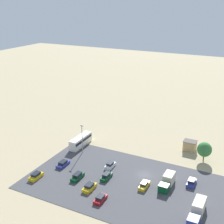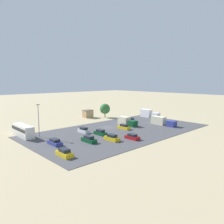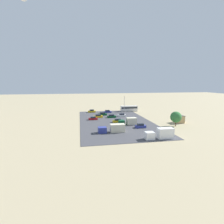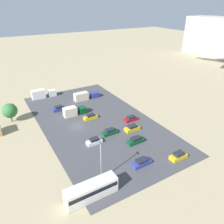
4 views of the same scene
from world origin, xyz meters
TOP-DOWN VIEW (x-y plane):
  - ground_plane at (0.00, 0.00)m, footprint 400.00×400.00m
  - parking_lot_surface at (0.00, 6.33)m, footprint 58.08×31.24m
  - shed_building at (-7.44, -20.72)m, footprint 4.11×3.19m
  - bus at (25.55, -7.39)m, footprint 2.62×10.12m
  - parked_car_0 at (8.50, 6.45)m, footprint 1.72×4.32m
  - parked_car_1 at (15.47, 10.10)m, footprint 1.79×4.62m
  - parked_car_2 at (-12.81, -1.02)m, footprint 1.94×4.10m
  - parked_car_3 at (25.64, 15.02)m, footprint 1.87×4.36m
  - parked_car_4 at (-2.19, 5.69)m, footprint 1.72×4.40m
  - parked_car_5 at (23.02, 6.18)m, footprint 1.96×4.53m
  - parked_car_6 at (5.14, 15.86)m, footprint 1.85×4.14m
  - parked_car_7 at (10.33, 0.73)m, footprint 1.75×4.08m
  - parked_car_8 at (9.97, 12.94)m, footprint 1.99×4.40m
  - parked_truck_0 at (-7.27, 2.14)m, footprint 2.46×7.46m
  - parked_truck_1 at (-16.89, 10.48)m, footprint 2.43×9.43m
  - parked_truck_2 at (-26.55, -2.74)m, footprint 2.40×8.99m
  - tree_near_shed at (-12.86, -15.73)m, footprint 4.42×4.42m
  - light_pole_lot_centre at (22.45, -3.65)m, footprint 0.90×0.28m

SIDE VIEW (x-z plane):
  - ground_plane at x=0.00m, z-range 0.00..0.00m
  - parking_lot_surface at x=0.00m, z-range 0.00..0.08m
  - parked_car_6 at x=5.14m, z-range -0.04..1.41m
  - parked_car_5 at x=23.02m, z-range -0.04..1.44m
  - parked_car_4 at x=-2.19m, z-range -0.05..1.54m
  - parked_car_0 at x=8.50m, z-range -0.05..1.55m
  - parked_car_8 at x=9.97m, z-range -0.05..1.56m
  - parked_car_7 at x=10.33m, z-range -0.06..1.57m
  - parked_car_3 at x=25.64m, z-range -0.06..1.59m
  - parked_car_1 at x=15.47m, z-range -0.06..1.59m
  - parked_car_2 at x=-12.81m, z-range -0.06..1.60m
  - parked_truck_1 at x=-16.89m, z-range -0.04..2.81m
  - parked_truck_0 at x=-7.27m, z-range -0.04..2.84m
  - parked_truck_2 at x=-26.55m, z-range -0.06..3.24m
  - shed_building at x=-7.44m, z-range 0.01..3.27m
  - bus at x=25.55m, z-range 0.21..3.50m
  - tree_near_shed at x=-12.86m, z-range 0.76..6.73m
  - light_pole_lot_centre at x=22.45m, z-range 0.51..9.71m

